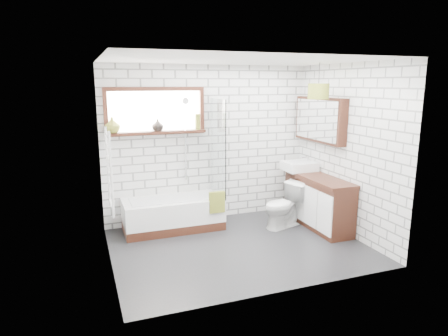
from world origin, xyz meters
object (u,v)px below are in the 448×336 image
object	(u,v)px
bathtub	(173,214)
basin	(299,166)
toilet	(284,206)
vanity	(318,201)
pendant	(318,91)

from	to	relation	value
bathtub	basin	size ratio (longest dim) A/B	3.01
basin	toilet	bearing A→B (deg)	-142.76
basin	bathtub	bearing A→B (deg)	176.08
vanity	toilet	bearing A→B (deg)	164.43
vanity	pendant	distance (m)	1.71
bathtub	pendant	size ratio (longest dim) A/B	4.99
toilet	pendant	bearing A→B (deg)	35.72
bathtub	vanity	world-z (taller)	vanity
vanity	toilet	distance (m)	0.55
vanity	pendant	bearing A→B (deg)	-144.03
bathtub	toilet	bearing A→B (deg)	-16.87
basin	pendant	world-z (taller)	pendant
vanity	bathtub	bearing A→B (deg)	163.44
bathtub	pendant	world-z (taller)	pendant
pendant	basin	bearing A→B (deg)	80.01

